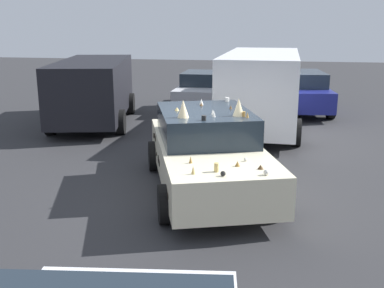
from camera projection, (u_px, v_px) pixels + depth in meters
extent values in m
plane|color=#2D2D30|center=(207.00, 190.00, 8.88)|extent=(60.00, 60.00, 0.00)
cube|color=beige|center=(208.00, 159.00, 8.73)|extent=(4.77, 3.09, 0.68)
cube|color=#1E2833|center=(205.00, 124.00, 8.86)|extent=(2.60, 2.26, 0.54)
cylinder|color=black|center=(278.00, 198.00, 7.62)|extent=(0.68, 0.41, 0.64)
cylinder|color=black|center=(165.00, 204.00, 7.36)|extent=(0.68, 0.41, 0.64)
cylinder|color=black|center=(238.00, 152.00, 10.24)|extent=(0.68, 0.41, 0.64)
cylinder|color=black|center=(154.00, 156.00, 9.98)|extent=(0.68, 0.41, 0.64)
ellipsoid|color=black|center=(270.00, 166.00, 7.90)|extent=(0.11, 0.05, 0.09)
ellipsoid|color=black|center=(157.00, 154.00, 9.34)|extent=(0.14, 0.06, 0.08)
ellipsoid|color=black|center=(158.00, 159.00, 8.89)|extent=(0.18, 0.08, 0.16)
ellipsoid|color=black|center=(233.00, 130.00, 10.54)|extent=(0.15, 0.07, 0.14)
ellipsoid|color=black|center=(168.00, 196.00, 7.05)|extent=(0.14, 0.06, 0.10)
ellipsoid|color=black|center=(155.00, 136.00, 9.79)|extent=(0.15, 0.07, 0.12)
ellipsoid|color=black|center=(276.00, 188.00, 7.64)|extent=(0.14, 0.06, 0.13)
ellipsoid|color=black|center=(159.00, 163.00, 8.69)|extent=(0.18, 0.07, 0.14)
ellipsoid|color=black|center=(155.00, 139.00, 9.57)|extent=(0.18, 0.07, 0.13)
ellipsoid|color=black|center=(154.00, 136.00, 10.08)|extent=(0.11, 0.05, 0.13)
cone|color=tan|center=(193.00, 170.00, 6.81)|extent=(0.08, 0.08, 0.13)
cone|color=#A87A38|center=(238.00, 164.00, 7.18)|extent=(0.09, 0.09, 0.08)
cone|color=#A87A38|center=(191.00, 160.00, 7.34)|extent=(0.07, 0.07, 0.11)
cone|color=#51381E|center=(261.00, 167.00, 7.04)|extent=(0.13, 0.13, 0.07)
sphere|color=silver|center=(266.00, 172.00, 6.76)|extent=(0.09, 0.09, 0.09)
cylinder|color=tan|center=(216.00, 167.00, 6.91)|extent=(0.08, 0.08, 0.14)
sphere|color=black|center=(223.00, 174.00, 6.72)|extent=(0.08, 0.08, 0.08)
sphere|color=silver|center=(245.00, 159.00, 7.44)|extent=(0.06, 0.06, 0.06)
cone|color=silver|center=(213.00, 112.00, 8.38)|extent=(0.08, 0.08, 0.09)
cone|color=silver|center=(201.00, 102.00, 9.40)|extent=(0.11, 0.11, 0.12)
cone|color=silver|center=(214.00, 114.00, 8.17)|extent=(0.08, 0.08, 0.11)
cylinder|color=#A87A38|center=(244.00, 114.00, 8.20)|extent=(0.08, 0.08, 0.09)
cone|color=#51381E|center=(201.00, 104.00, 9.24)|extent=(0.08, 0.08, 0.07)
cone|color=#A87A38|center=(247.00, 115.00, 8.11)|extent=(0.08, 0.08, 0.10)
cylinder|color=black|center=(204.00, 118.00, 7.88)|extent=(0.09, 0.09, 0.09)
cone|color=tan|center=(177.00, 109.00, 8.75)|extent=(0.10, 0.10, 0.06)
cone|color=#51381E|center=(231.00, 107.00, 8.93)|extent=(0.07, 0.07, 0.07)
cylinder|color=silver|center=(227.00, 99.00, 9.73)|extent=(0.12, 0.12, 0.09)
cone|color=beige|center=(239.00, 107.00, 8.24)|extent=(0.20, 0.20, 0.32)
cone|color=beige|center=(183.00, 109.00, 8.10)|extent=(0.20, 0.20, 0.32)
cube|color=black|center=(93.00, 87.00, 14.37)|extent=(5.35, 2.92, 1.66)
cube|color=#1E2833|center=(102.00, 71.00, 16.00)|extent=(0.46, 1.70, 0.60)
cylinder|color=black|center=(73.00, 104.00, 16.01)|extent=(0.75, 0.38, 0.72)
cylinder|color=black|center=(131.00, 103.00, 16.07)|extent=(0.75, 0.38, 0.72)
cylinder|color=black|center=(50.00, 122.00, 13.07)|extent=(0.75, 0.38, 0.72)
cylinder|color=black|center=(121.00, 122.00, 13.14)|extent=(0.75, 0.38, 0.72)
cube|color=silver|center=(261.00, 87.00, 13.38)|extent=(5.37, 2.19, 1.96)
cube|color=#1E2833|center=(257.00, 82.00, 11.52)|extent=(0.18, 1.78, 0.71)
cylinder|color=black|center=(296.00, 132.00, 11.91)|extent=(0.73, 0.26, 0.72)
cylinder|color=black|center=(217.00, 129.00, 12.31)|extent=(0.73, 0.26, 0.72)
cylinder|color=black|center=(295.00, 110.00, 14.93)|extent=(0.73, 0.26, 0.72)
cylinder|color=black|center=(231.00, 108.00, 15.33)|extent=(0.73, 0.26, 0.72)
cube|color=navy|center=(296.00, 93.00, 16.55)|extent=(4.70, 2.31, 0.67)
cube|color=#1E2833|center=(299.00, 78.00, 16.07)|extent=(2.25, 1.88, 0.48)
cylinder|color=black|center=(266.00, 95.00, 18.02)|extent=(0.70, 0.30, 0.67)
cylinder|color=black|center=(314.00, 95.00, 17.93)|extent=(0.70, 0.30, 0.67)
cylinder|color=black|center=(275.00, 108.00, 15.32)|extent=(0.70, 0.30, 0.67)
cylinder|color=black|center=(331.00, 109.00, 15.23)|extent=(0.70, 0.30, 0.67)
cube|color=silver|center=(207.00, 93.00, 16.99)|extent=(4.10, 1.87, 0.62)
cube|color=#1E2833|center=(207.00, 78.00, 16.76)|extent=(1.75, 1.69, 0.45)
cylinder|color=black|center=(189.00, 94.00, 18.42)|extent=(0.66, 0.23, 0.65)
cylinder|color=black|center=(235.00, 95.00, 18.09)|extent=(0.66, 0.23, 0.65)
cylinder|color=black|center=(175.00, 105.00, 16.03)|extent=(0.66, 0.23, 0.65)
cylinder|color=black|center=(228.00, 106.00, 15.70)|extent=(0.66, 0.23, 0.65)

